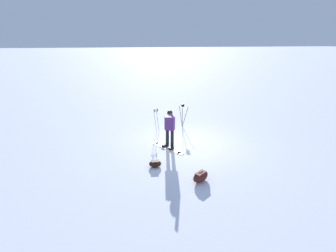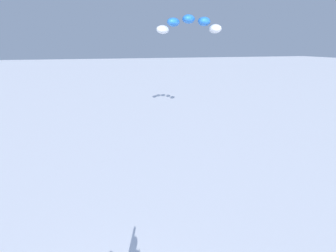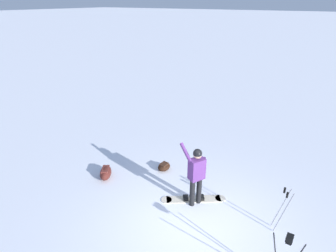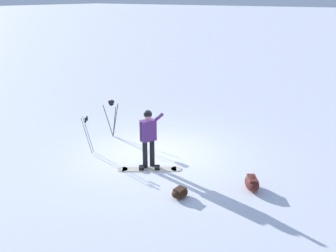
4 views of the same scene
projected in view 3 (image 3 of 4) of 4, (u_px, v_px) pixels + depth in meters
name	position (u px, v px, depth m)	size (l,w,h in m)	color
ground_plane	(193.00, 227.00, 6.79)	(300.00, 300.00, 0.00)	white
snowboarder	(196.00, 171.00, 7.15)	(0.77, 0.47, 1.72)	black
snowboard	(194.00, 199.00, 7.71)	(1.53, 1.17, 0.10)	beige
gear_bag_large	(164.00, 167.00, 9.01)	(0.39, 0.49, 0.24)	black
camera_tripod	(286.00, 251.00, 5.03)	(0.58, 0.45, 1.28)	#262628
gear_bag_small	(106.00, 173.00, 8.60)	(0.66, 0.75, 0.35)	#4C1E19
ski_poles	(283.00, 204.00, 6.40)	(0.37, 0.28, 1.16)	gray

